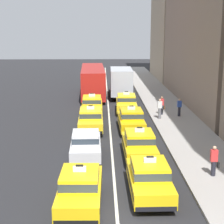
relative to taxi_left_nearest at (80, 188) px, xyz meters
The scene contains 17 objects.
lane_stripe_left_right 18.24m from the taxi_left_nearest, 85.06° to the left, with size 0.14×80.00×0.01m, color silver.
sidewalk_curb 15.00m from the taxi_left_nearest, 61.42° to the left, with size 4.00×90.00×0.15m, color #9E9993.
taxi_left_nearest is the anchor object (origin of this frame).
sedan_left_second 6.39m from the taxi_left_nearest, 90.18° to the left, with size 1.86×4.34×1.58m.
taxi_left_third 12.53m from the taxi_left_nearest, 89.57° to the left, with size 1.89×4.59×1.96m.
taxi_left_fourth 17.87m from the taxi_left_nearest, 89.80° to the left, with size 1.87×4.58×1.96m.
bus_left_fifth 27.38m from the taxi_left_nearest, 90.17° to the left, with size 2.86×11.27×3.22m.
taxi_right_nearest 3.30m from the taxi_left_nearest, 18.27° to the left, with size 1.86×4.58×1.96m.
taxi_right_second 6.91m from the taxi_left_nearest, 62.80° to the left, with size 1.86×4.58×1.96m.
taxi_right_third 12.74m from the taxi_left_nearest, 75.69° to the left, with size 1.90×4.59×1.96m.
taxi_right_fourth 19.02m from the taxi_left_nearest, 80.35° to the left, with size 1.94×4.61×1.96m.
box_truck_right_fifth 26.55m from the taxi_left_nearest, 83.36° to the left, with size 2.37×6.99×3.27m.
taxi_right_sixth 33.76m from the taxi_left_nearest, 84.34° to the left, with size 1.86×4.58×1.96m.
pedestrian_near_crosswalk 16.54m from the taxi_left_nearest, 69.47° to the left, with size 0.47×0.24×1.70m.
pedestrian_mid_block 7.35m from the taxi_left_nearest, 23.91° to the left, with size 0.47×0.24×1.61m.
pedestrian_by_storefront 18.14m from the taxi_left_nearest, 70.00° to the left, with size 0.47×0.24×1.61m.
pedestrian_far_corner 18.09m from the taxi_left_nearest, 65.07° to the left, with size 0.36×0.24×1.55m.
Camera 1 is at (-0.58, -13.42, 7.67)m, focal length 60.58 mm.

